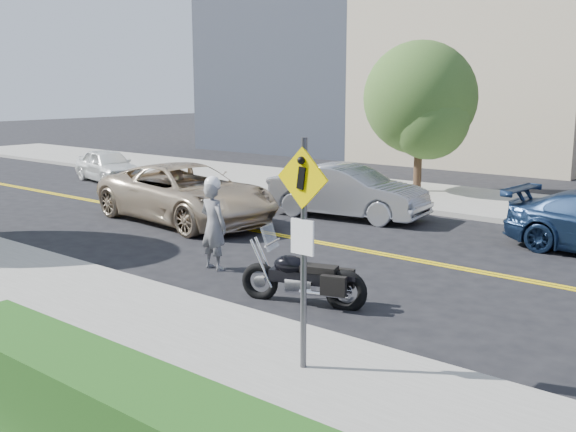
# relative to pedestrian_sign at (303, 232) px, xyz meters

# --- Properties ---
(ground_plane) EXTENTS (120.00, 120.00, 0.00)m
(ground_plane) POSITION_rel_pedestrian_sign_xyz_m (-4.20, 6.31, -1.96)
(ground_plane) COLOR black
(ground_plane) RESTS_ON ground
(sidewalk_near) EXTENTS (60.00, 5.00, 0.15)m
(sidewalk_near) POSITION_rel_pedestrian_sign_xyz_m (-4.20, -1.19, -1.89)
(sidewalk_near) COLOR #9E9B91
(sidewalk_near) RESTS_ON ground_plane
(sidewalk_far) EXTENTS (60.00, 5.00, 0.15)m
(sidewalk_far) POSITION_rel_pedestrian_sign_xyz_m (-4.20, 13.81, -1.89)
(sidewalk_far) COLOR #9E9B91
(sidewalk_far) RESTS_ON ground_plane
(pedestrian_sign) EXTENTS (0.78, 0.08, 3.00)m
(pedestrian_sign) POSITION_rel_pedestrian_sign_xyz_m (0.00, 0.00, 0.00)
(pedestrian_sign) COLOR #4C4C51
(pedestrian_sign) RESTS_ON sidewalk_near
(motorcyclist) EXTENTS (0.68, 0.46, 1.96)m
(motorcyclist) POSITION_rel_pedestrian_sign_xyz_m (-4.73, 2.99, -0.98)
(motorcyclist) COLOR #A9A9AE
(motorcyclist) RESTS_ON ground
(motorcycle) EXTENTS (2.34, 1.35, 1.36)m
(motorcycle) POSITION_rel_pedestrian_sign_xyz_m (-1.89, 2.40, -1.28)
(motorcycle) COLOR black
(motorcycle) RESTS_ON ground
(suv) EXTENTS (6.05, 3.23, 1.62)m
(suv) POSITION_rel_pedestrian_sign_xyz_m (-8.90, 6.00, -1.15)
(suv) COLOR #C3AE8F
(suv) RESTS_ON ground
(parked_car_white) EXTENTS (4.04, 2.32, 1.30)m
(parked_car_white) POSITION_rel_pedestrian_sign_xyz_m (-17.28, 9.38, -1.31)
(parked_car_white) COLOR white
(parked_car_white) RESTS_ON ground
(parked_car_silver) EXTENTS (4.82, 2.27, 1.53)m
(parked_car_silver) POSITION_rel_pedestrian_sign_xyz_m (-5.78, 9.36, -1.20)
(parked_car_silver) COLOR #93969A
(parked_car_silver) RESTS_ON ground
(tree_far_a) EXTENTS (3.86, 3.86, 5.28)m
(tree_far_a) POSITION_rel_pedestrian_sign_xyz_m (-6.23, 14.27, 1.38)
(tree_far_a) COLOR #382619
(tree_far_a) RESTS_ON ground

